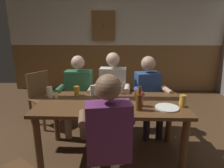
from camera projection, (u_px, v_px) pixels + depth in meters
ground_plane at (111, 156)px, 2.57m from camera, size 6.91×6.91×0.00m
back_wall_upper at (115, 21)px, 4.91m from camera, size 5.32×0.12×1.18m
back_wall_wainscot at (115, 68)px, 5.24m from camera, size 5.32×0.12×1.18m
dining_table at (111, 110)px, 2.44m from camera, size 1.78×0.83×0.73m
person_0 at (78, 91)px, 3.07m from camera, size 0.55×0.51×1.20m
person_1 at (112, 90)px, 3.04m from camera, size 0.56×0.52×1.24m
person_2 at (149, 91)px, 3.04m from camera, size 0.55×0.59×1.19m
person_3 at (108, 132)px, 1.80m from camera, size 0.57×0.55×1.24m
chair_empty_near_left at (43, 96)px, 3.38m from camera, size 0.62×0.62×0.88m
table_candle at (56, 96)px, 2.53m from camera, size 0.04×0.04×0.08m
plate_0 at (167, 108)px, 2.24m from camera, size 0.26×0.26×0.01m
bottle_0 at (139, 101)px, 2.16m from camera, size 0.07×0.07×0.27m
bottle_1 at (106, 92)px, 2.46m from camera, size 0.06×0.06×0.27m
bottle_2 at (140, 99)px, 2.28m from camera, size 0.07×0.07×0.22m
pint_glass_0 at (50, 92)px, 2.57m from camera, size 0.07×0.07×0.14m
pint_glass_1 at (93, 90)px, 2.65m from camera, size 0.07×0.07×0.14m
pint_glass_2 at (98, 109)px, 2.06m from camera, size 0.08×0.08×0.13m
pint_glass_3 at (183, 101)px, 2.26m from camera, size 0.07×0.07×0.14m
pint_glass_4 at (123, 108)px, 2.07m from camera, size 0.06×0.06×0.13m
pint_glass_5 at (77, 91)px, 2.65m from camera, size 0.07×0.07×0.12m
pint_glass_6 at (138, 95)px, 2.50m from camera, size 0.08×0.08×0.12m
pint_glass_7 at (109, 99)px, 2.37m from camera, size 0.08×0.08×0.12m
pint_glass_8 at (120, 90)px, 2.73m from camera, size 0.06×0.06×0.11m
wall_dart_cabinet at (104, 26)px, 4.83m from camera, size 0.56×0.15×0.70m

